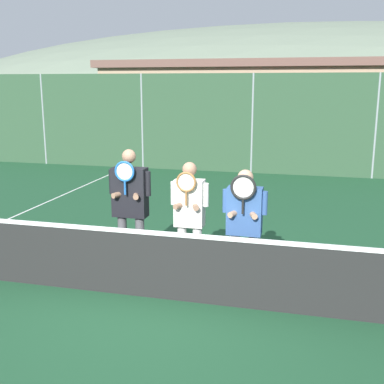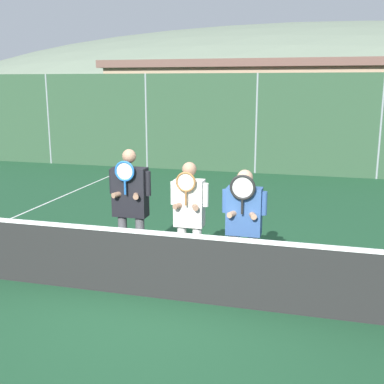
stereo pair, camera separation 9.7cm
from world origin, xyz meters
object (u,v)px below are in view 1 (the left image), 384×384
Objects in this scene: player_leftmost at (130,202)px; car_far_left at (113,130)px; player_center_left at (189,214)px; car_left_of_center at (248,132)px; player_center_right at (244,220)px.

player_leftmost is 0.42× the size of car_far_left.
car_left_of_center is (-0.89, 12.46, -0.09)m from player_center_left.
car_far_left is (-5.43, 11.92, -0.17)m from player_leftmost.
car_far_left is (-6.32, 11.96, -0.07)m from player_center_left.
player_leftmost is 1.08× the size of player_center_left.
player_center_right is at bearing -82.41° from car_left_of_center.
car_far_left is 0.94× the size of car_left_of_center.
player_center_left is 0.79m from player_center_right.
player_center_right is at bearing -5.04° from player_leftmost.
player_center_right is 14.00m from car_far_left.
player_leftmost reaches higher than player_center_left.
player_leftmost is at bearing -89.99° from car_left_of_center.
player_leftmost is 0.40× the size of car_left_of_center.
player_center_left is 13.53m from car_far_left.
car_left_of_center is at bearing 5.29° from car_far_left.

